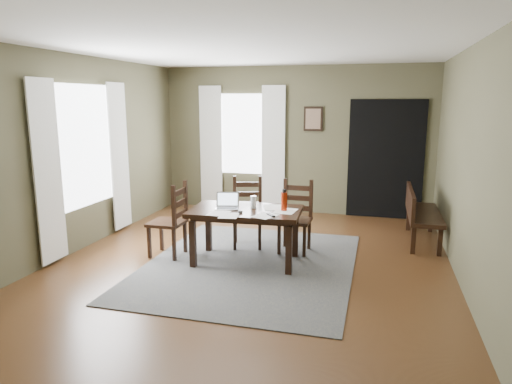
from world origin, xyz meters
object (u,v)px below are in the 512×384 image
(dining_table, at_px, (246,216))
(chair_back_left, at_px, (247,213))
(chair_end, at_px, (171,221))
(bench, at_px, (419,211))
(laptop, at_px, (227,204))
(water_bottle, at_px, (284,201))
(chair_back_right, at_px, (296,217))

(dining_table, distance_m, chair_back_left, 0.71)
(chair_end, bearing_deg, bench, 115.37)
(dining_table, xyz_separation_m, chair_end, (-1.04, -0.04, -0.13))
(chair_back_left, height_order, laptop, chair_back_left)
(water_bottle, bearing_deg, bench, 40.25)
(chair_back_right, bearing_deg, bench, 30.36)
(chair_end, distance_m, water_bottle, 1.57)
(laptop, bearing_deg, chair_end, 169.11)
(bench, distance_m, water_bottle, 2.31)
(dining_table, relative_size, chair_back_left, 1.46)
(dining_table, distance_m, chair_end, 1.05)
(chair_back_right, xyz_separation_m, water_bottle, (-0.05, -0.56, 0.35))
(laptop, distance_m, water_bottle, 0.74)
(laptop, bearing_deg, bench, 17.68)
(chair_end, bearing_deg, water_bottle, 93.32)
(bench, bearing_deg, chair_back_right, 118.37)
(chair_end, xyz_separation_m, chair_back_right, (1.58, 0.66, -0.01))
(chair_end, distance_m, chair_back_right, 1.71)
(water_bottle, bearing_deg, laptop, -175.83)
(chair_end, xyz_separation_m, water_bottle, (1.53, 0.10, 0.34))
(chair_back_right, distance_m, water_bottle, 0.66)
(dining_table, height_order, laptop, laptop)
(chair_end, relative_size, laptop, 2.96)
(chair_back_right, bearing_deg, dining_table, -129.36)
(dining_table, xyz_separation_m, chair_back_left, (-0.17, 0.67, -0.14))
(dining_table, distance_m, chair_back_right, 0.83)
(bench, bearing_deg, chair_end, 115.67)
(dining_table, bearing_deg, water_bottle, 2.77)
(chair_back_left, bearing_deg, dining_table, -91.08)
(dining_table, relative_size, chair_back_right, 1.47)
(dining_table, bearing_deg, chair_back_right, 45.29)
(dining_table, distance_m, laptop, 0.28)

